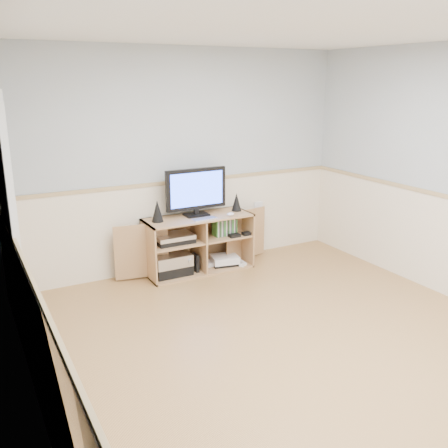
{
  "coord_description": "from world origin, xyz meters",
  "views": [
    {
      "loc": [
        -2.28,
        -2.94,
        2.14
      ],
      "look_at": [
        -0.04,
        1.2,
        0.78
      ],
      "focal_mm": 40.0,
      "sensor_mm": 36.0,
      "label": 1
    }
  ],
  "objects": [
    {
      "name": "keyboard",
      "position": [
        0.06,
        1.85,
        0.66
      ],
      "size": [
        0.28,
        0.12,
        0.01
      ],
      "primitive_type": "cube",
      "rotation": [
        0.0,
        0.0,
        0.05
      ],
      "color": "white",
      "rests_on": "media_cabinet"
    },
    {
      "name": "room",
      "position": [
        -0.06,
        0.12,
        1.22
      ],
      "size": [
        4.04,
        4.54,
        2.54
      ],
      "color": "tan",
      "rests_on": "ground"
    },
    {
      "name": "game_consoles",
      "position": [
        0.37,
        1.98,
        0.07
      ],
      "size": [
        0.46,
        0.32,
        0.11
      ],
      "color": "white",
      "rests_on": "media_cabinet"
    },
    {
      "name": "av_components",
      "position": [
        -0.28,
        1.99,
        0.22
      ],
      "size": [
        0.51,
        0.31,
        0.47
      ],
      "color": "black",
      "rests_on": "media_cabinet"
    },
    {
      "name": "speaker_right",
      "position": [
        0.56,
        2.01,
        0.76
      ],
      "size": [
        0.12,
        0.12,
        0.21
      ],
      "primitive_type": "cone",
      "color": "black",
      "rests_on": "media_cabinet"
    },
    {
      "name": "mouse",
      "position": [
        0.39,
        1.85,
        0.67
      ],
      "size": [
        0.11,
        0.08,
        0.04
      ],
      "primitive_type": "ellipsoid",
      "rotation": [
        0.0,
        0.0,
        0.24
      ],
      "color": "white",
      "rests_on": "media_cabinet"
    },
    {
      "name": "game_cases",
      "position": [
        0.38,
        1.97,
        0.48
      ],
      "size": [
        0.27,
        0.14,
        0.19
      ],
      "primitive_type": "cube",
      "color": "#3F8C3F",
      "rests_on": "media_cabinet"
    },
    {
      "name": "media_cabinet",
      "position": [
        0.05,
        2.04,
        0.33
      ],
      "size": [
        1.93,
        0.46,
        0.65
      ],
      "color": "tan",
      "rests_on": "floor"
    },
    {
      "name": "wall_outlet",
      "position": [
        1.0,
        2.23,
        0.6
      ],
      "size": [
        0.12,
        0.03,
        0.12
      ],
      "primitive_type": "cube",
      "color": "white",
      "rests_on": "wall_back"
    },
    {
      "name": "speaker_left",
      "position": [
        -0.43,
        2.01,
        0.77
      ],
      "size": [
        0.13,
        0.13,
        0.24
      ],
      "primitive_type": "cone",
      "color": "black",
      "rests_on": "media_cabinet"
    },
    {
      "name": "monitor",
      "position": [
        0.05,
        2.04,
        0.94
      ],
      "size": [
        0.72,
        0.18,
        0.54
      ],
      "color": "black",
      "rests_on": "media_cabinet"
    }
  ]
}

